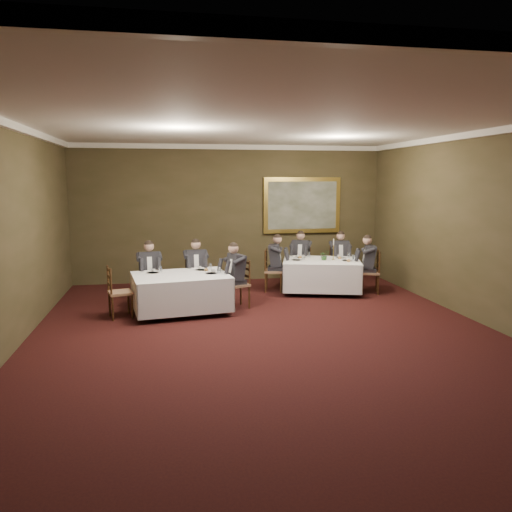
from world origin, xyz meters
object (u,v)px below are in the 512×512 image
object	(u,v)px
table_second	(181,290)
chair_main_endright	(370,281)
chair_sec_endright	(238,294)
diner_sec_endright	(237,283)
chair_sec_backright	(196,287)
diner_sec_backleft	(150,280)
table_main	(321,273)
chair_sec_endleft	(120,303)
diner_sec_backright	(196,277)
chair_main_backleft	(301,273)
chair_main_backright	(339,273)
diner_main_backright	(339,264)
chair_main_endleft	(273,279)
candlestick	(333,252)
diner_main_backleft	(301,264)
diner_main_endleft	(274,270)
centerpiece	(324,255)
diner_main_endright	(370,271)
painting	(302,205)
chair_sec_backleft	(150,290)

from	to	relation	value
table_second	chair_main_endright	bearing A→B (deg)	12.19
chair_sec_endright	diner_sec_endright	size ratio (longest dim) A/B	0.74
chair_sec_backright	diner_sec_backleft	bearing A→B (deg)	5.16
chair_sec_endright	diner_sec_endright	bearing A→B (deg)	90.00
table_main	chair_sec_endleft	bearing A→B (deg)	-162.35
diner_sec_backright	chair_sec_endright	bearing A→B (deg)	130.23
chair_main_endright	diner_sec_backright	world-z (taller)	diner_sec_backright
chair_main_backleft	chair_main_backright	world-z (taller)	same
diner_main_backright	diner_sec_backleft	world-z (taller)	same
diner_main_backright	chair_sec_endleft	world-z (taller)	diner_main_backright
chair_main_endleft	chair_main_endright	world-z (taller)	same
chair_sec_backright	candlestick	distance (m)	3.30
chair_main_endright	candlestick	size ratio (longest dim) A/B	1.96
chair_sec_endright	table_main	bearing A→B (deg)	-81.62
table_second	diner_main_backleft	xyz separation A→B (m)	(3.08, 2.25, 0.06)
table_second	diner_main_endleft	bearing A→B (deg)	34.86
diner_sec_backleft	chair_sec_backright	world-z (taller)	diner_sec_backleft
chair_sec_backright	chair_main_endleft	bearing A→B (deg)	-167.59
chair_main_backleft	diner_sec_backright	world-z (taller)	diner_sec_backright
diner_sec_backleft	chair_main_backright	bearing A→B (deg)	-171.84
diner_main_backleft	chair_main_backright	size ratio (longest dim) A/B	1.35
diner_sec_backright	chair_sec_endright	xyz separation A→B (m)	(0.80, -0.83, -0.23)
table_main	centerpiece	world-z (taller)	centerpiece
table_main	candlestick	bearing A→B (deg)	-2.88
chair_main_backright	diner_main_endright	distance (m)	1.14
chair_sec_endright	chair_sec_endleft	distance (m)	2.35
chair_sec_backright	diner_sec_endright	world-z (taller)	diner_sec_endright
chair_main_backright	centerpiece	world-z (taller)	centerpiece
diner_sec_endright	chair_sec_endleft	xyz separation A→B (m)	(-2.31, -0.34, -0.23)
centerpiece	chair_main_endright	bearing A→B (deg)	-15.79
painting	diner_main_backleft	bearing A→B (deg)	-106.14
diner_main_endleft	centerpiece	distance (m)	1.24
table_main	painting	bearing A→B (deg)	90.00
chair_sec_backleft	chair_sec_endright	xyz separation A→B (m)	(1.79, -0.70, 0.00)
chair_main_backright	chair_sec_endleft	bearing A→B (deg)	28.32
chair_main_endleft	diner_sec_endright	size ratio (longest dim) A/B	0.74
diner_sec_backleft	diner_sec_endright	xyz separation A→B (m)	(1.78, -0.69, 0.00)
chair_main_backright	diner_main_endright	world-z (taller)	diner_main_endright
chair_sec_backright	painting	distance (m)	3.93
table_main	table_second	bearing A→B (deg)	-159.25
diner_sec_endright	centerpiece	world-z (taller)	diner_sec_endright
chair_main_endleft	chair_main_backleft	bearing A→B (deg)	145.03
diner_sec_endright	centerpiece	xyz separation A→B (m)	(2.21, 1.07, 0.37)
chair_main_backleft	diner_sec_endright	size ratio (longest dim) A/B	0.74
table_second	diner_main_backleft	world-z (taller)	diner_main_backleft
chair_sec_endright	candlestick	distance (m)	2.73
table_main	candlestick	distance (m)	0.57
chair_sec_backleft	diner_sec_backright	world-z (taller)	diner_sec_backright
diner_sec_backleft	candlestick	xyz separation A→B (m)	(4.21, 0.38, 0.44)
diner_main_backleft	chair_sec_endright	world-z (taller)	diner_main_backleft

